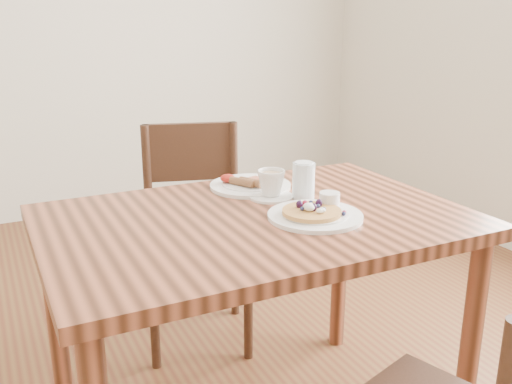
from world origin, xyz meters
TOP-DOWN VIEW (x-y plane):
  - dining_table at (0.00, 0.00)m, footprint 1.20×0.80m
  - chair_far at (0.06, 0.68)m, footprint 0.52×0.52m
  - pancake_plate at (0.14, -0.09)m, footprint 0.27×0.27m
  - breakfast_plate at (0.10, 0.26)m, footprint 0.27×0.27m
  - teacup_saucer at (0.12, 0.13)m, footprint 0.14×0.14m
  - water_glass at (0.20, 0.08)m, footprint 0.07×0.07m

SIDE VIEW (x-z plane):
  - chair_far at x=0.06m, z-range 0.05..0.93m
  - dining_table at x=0.00m, z-range 0.28..1.03m
  - breakfast_plate at x=0.10m, z-range 0.74..0.78m
  - pancake_plate at x=0.14m, z-range 0.74..0.79m
  - teacup_saucer at x=0.12m, z-range 0.75..0.84m
  - water_glass at x=0.20m, z-range 0.75..0.86m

